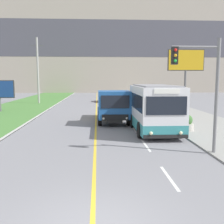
% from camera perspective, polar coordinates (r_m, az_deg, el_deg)
% --- Properties ---
extents(lane_marking_centre, '(2.88, 140.00, 0.01)m').
position_cam_1_polar(lane_marking_centre, '(7.83, -1.90, -20.16)').
color(lane_marking_centre, gold).
rests_on(lane_marking_centre, ground_plane).
extents(apartment_block_background, '(80.00, 8.04, 25.79)m').
position_cam_1_polar(apartment_block_background, '(71.32, -3.36, 14.77)').
color(apartment_block_background, '#A89E8E').
rests_on(apartment_block_background, ground_plane).
extents(city_bus, '(2.75, 6.12, 3.18)m').
position_cam_1_polar(city_bus, '(17.74, 9.27, 0.73)').
color(city_bus, silver).
rests_on(city_bus, ground_plane).
extents(dump_truck, '(2.55, 6.42, 2.65)m').
position_cam_1_polar(dump_truck, '(21.12, 0.34, 1.11)').
color(dump_truck, black).
rests_on(dump_truck, ground_plane).
extents(car_distant, '(1.80, 4.30, 1.45)m').
position_cam_1_polar(car_distant, '(40.91, -1.52, 3.20)').
color(car_distant, maroon).
rests_on(car_distant, ground_plane).
extents(utility_pole_far, '(1.80, 0.28, 9.40)m').
position_cam_1_polar(utility_pole_far, '(39.64, -15.84, 8.69)').
color(utility_pole_far, '#9E9E99').
rests_on(utility_pole_far, ground_plane).
extents(traffic_light_mast, '(2.28, 0.32, 5.44)m').
position_cam_1_polar(traffic_light_mast, '(12.95, 19.22, 6.34)').
color(traffic_light_mast, slate).
rests_on(traffic_light_mast, ground_plane).
extents(billboard_large, '(4.21, 0.24, 6.92)m').
position_cam_1_polar(billboard_large, '(31.72, 15.78, 10.17)').
color(billboard_large, '#59595B').
rests_on(billboard_large, ground_plane).
extents(planter_round_near, '(0.95, 0.95, 1.09)m').
position_cam_1_polar(planter_round_near, '(18.66, 15.97, -2.39)').
color(planter_round_near, '#B7B2A8').
rests_on(planter_round_near, sidewalk_right).
extents(planter_round_second, '(0.93, 0.93, 1.07)m').
position_cam_1_polar(planter_round_second, '(22.19, 12.98, -0.81)').
color(planter_round_second, '#B7B2A8').
rests_on(planter_round_second, sidewalk_right).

